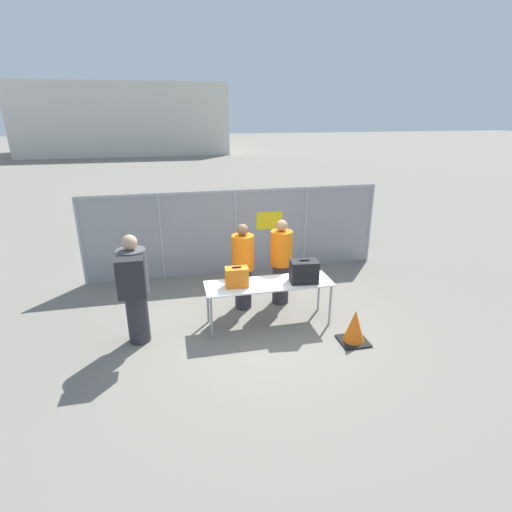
% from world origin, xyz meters
% --- Properties ---
extents(ground_plane, '(120.00, 120.00, 0.00)m').
position_xyz_m(ground_plane, '(0.00, 0.00, 0.00)').
color(ground_plane, slate).
extents(fence_section, '(6.62, 0.07, 1.90)m').
position_xyz_m(fence_section, '(0.01, 2.57, 1.00)').
color(fence_section, '#9EA0A5').
rests_on(fence_section, ground_plane).
extents(inspection_table, '(2.17, 0.66, 0.77)m').
position_xyz_m(inspection_table, '(0.13, 0.09, 0.71)').
color(inspection_table, silver).
rests_on(inspection_table, ground_plane).
extents(suitcase_orange, '(0.39, 0.25, 0.35)m').
position_xyz_m(suitcase_orange, '(-0.42, 0.08, 0.94)').
color(suitcase_orange, orange).
rests_on(suitcase_orange, inspection_table).
extents(suitcase_black, '(0.49, 0.36, 0.41)m').
position_xyz_m(suitcase_black, '(0.72, 0.01, 0.96)').
color(suitcase_black, black).
rests_on(suitcase_black, inspection_table).
extents(traveler_hooded, '(0.44, 0.69, 1.79)m').
position_xyz_m(traveler_hooded, '(-2.04, -0.06, 0.99)').
color(traveler_hooded, '#2D2D33').
rests_on(traveler_hooded, ground_plane).
extents(security_worker_near, '(0.40, 0.40, 1.63)m').
position_xyz_m(security_worker_near, '(-0.18, 0.79, 0.84)').
color(security_worker_near, '#2D2D33').
rests_on(security_worker_near, ground_plane).
extents(security_worker_far, '(0.41, 0.41, 1.65)m').
position_xyz_m(security_worker_far, '(0.55, 0.84, 0.85)').
color(security_worker_far, '#2D2D33').
rests_on(security_worker_far, ground_plane).
extents(utility_trailer, '(3.34, 2.15, 0.76)m').
position_xyz_m(utility_trailer, '(1.89, 5.16, 0.44)').
color(utility_trailer, '#B2B2B7').
rests_on(utility_trailer, ground_plane).
extents(distant_hangar, '(16.54, 9.09, 5.61)m').
position_xyz_m(distant_hangar, '(-4.36, 32.47, 2.81)').
color(distant_hangar, beige).
rests_on(distant_hangar, ground_plane).
extents(traffic_cone, '(0.45, 0.45, 0.56)m').
position_xyz_m(traffic_cone, '(1.32, -0.80, 0.26)').
color(traffic_cone, black).
rests_on(traffic_cone, ground_plane).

